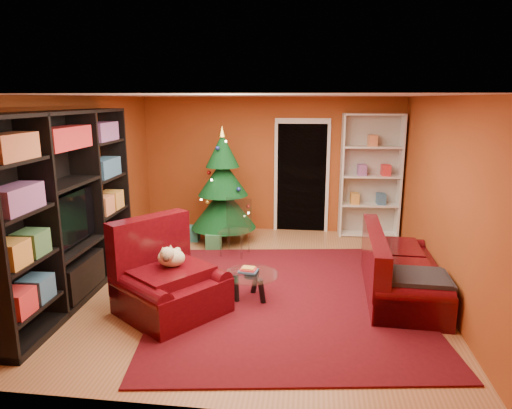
# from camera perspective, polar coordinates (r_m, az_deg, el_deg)

# --- Properties ---
(floor) EXTENTS (5.00, 5.50, 0.05)m
(floor) POSITION_cam_1_polar(r_m,az_deg,el_deg) (6.62, -0.44, -9.89)
(floor) COLOR #9C653E
(floor) RESTS_ON ground
(ceiling) EXTENTS (5.00, 5.50, 0.05)m
(ceiling) POSITION_cam_1_polar(r_m,az_deg,el_deg) (6.09, -0.48, 13.70)
(ceiling) COLOR silver
(ceiling) RESTS_ON wall_back
(wall_back) EXTENTS (5.00, 0.05, 2.60)m
(wall_back) POSITION_cam_1_polar(r_m,az_deg,el_deg) (8.94, 1.90, 4.99)
(wall_back) COLOR #96431C
(wall_back) RESTS_ON ground
(wall_left) EXTENTS (0.05, 5.50, 2.60)m
(wall_left) POSITION_cam_1_polar(r_m,az_deg,el_deg) (7.01, -21.38, 1.83)
(wall_left) COLOR #96431C
(wall_left) RESTS_ON ground
(wall_right) EXTENTS (0.05, 5.50, 2.60)m
(wall_right) POSITION_cam_1_polar(r_m,az_deg,el_deg) (6.41, 22.54, 0.74)
(wall_right) COLOR #96431C
(wall_right) RESTS_ON ground
(doorway) EXTENTS (1.06, 0.60, 2.16)m
(doorway) POSITION_cam_1_polar(r_m,az_deg,el_deg) (8.90, 5.71, 3.27)
(doorway) COLOR black
(doorway) RESTS_ON floor
(rug) EXTENTS (3.83, 4.30, 0.02)m
(rug) POSITION_cam_1_polar(r_m,az_deg,el_deg) (6.13, 3.68, -11.51)
(rug) COLOR #520C14
(rug) RESTS_ON floor
(media_unit) EXTENTS (0.58, 3.17, 2.42)m
(media_unit) POSITION_cam_1_polar(r_m,az_deg,el_deg) (6.23, -22.73, -0.47)
(media_unit) COLOR black
(media_unit) RESTS_ON floor
(christmas_tree) EXTENTS (1.53, 1.53, 2.11)m
(christmas_tree) POSITION_cam_1_polar(r_m,az_deg,el_deg) (8.23, -4.14, 2.30)
(christmas_tree) COLOR black
(christmas_tree) RESTS_ON floor
(gift_box_teal) EXTENTS (0.28, 0.28, 0.27)m
(gift_box_teal) POSITION_cam_1_polar(r_m,az_deg,el_deg) (8.52, -8.03, -3.59)
(gift_box_teal) COLOR #237577
(gift_box_teal) RESTS_ON floor
(gift_box_green) EXTENTS (0.32, 0.32, 0.28)m
(gift_box_green) POSITION_cam_1_polar(r_m,az_deg,el_deg) (8.01, -5.31, -4.56)
(gift_box_green) COLOR #2D7641
(gift_box_green) RESTS_ON floor
(gift_box_red) EXTENTS (0.27, 0.27, 0.21)m
(gift_box_red) POSITION_cam_1_polar(r_m,az_deg,el_deg) (9.21, -6.26, -2.44)
(gift_box_red) COLOR maroon
(gift_box_red) RESTS_ON floor
(white_bookshelf) EXTENTS (1.11, 0.44, 2.36)m
(white_bookshelf) POSITION_cam_1_polar(r_m,az_deg,el_deg) (8.79, 14.12, 3.46)
(white_bookshelf) COLOR white
(white_bookshelf) RESTS_ON floor
(armchair) EXTENTS (1.66, 1.66, 0.92)m
(armchair) POSITION_cam_1_polar(r_m,az_deg,el_deg) (5.65, -10.57, -8.95)
(armchair) COLOR #3E050C
(armchair) RESTS_ON rug
(dog) EXTENTS (0.48, 0.50, 0.30)m
(dog) POSITION_cam_1_polar(r_m,az_deg,el_deg) (5.63, -10.54, -6.55)
(dog) COLOR beige
(dog) RESTS_ON armchair
(sofa) EXTENTS (0.99, 2.05, 0.87)m
(sofa) POSITION_cam_1_polar(r_m,az_deg,el_deg) (6.36, 17.83, -7.09)
(sofa) COLOR #3E050C
(sofa) RESTS_ON rug
(coffee_table) EXTENTS (0.81, 0.81, 0.45)m
(coffee_table) POSITION_cam_1_polar(r_m,az_deg,el_deg) (6.00, -0.63, -10.21)
(coffee_table) COLOR gray
(coffee_table) RESTS_ON rug
(acrylic_chair) EXTENTS (0.52, 0.55, 0.86)m
(acrylic_chair) POSITION_cam_1_polar(r_m,az_deg,el_deg) (7.54, -2.66, -3.35)
(acrylic_chair) COLOR #66605B
(acrylic_chair) RESTS_ON rug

